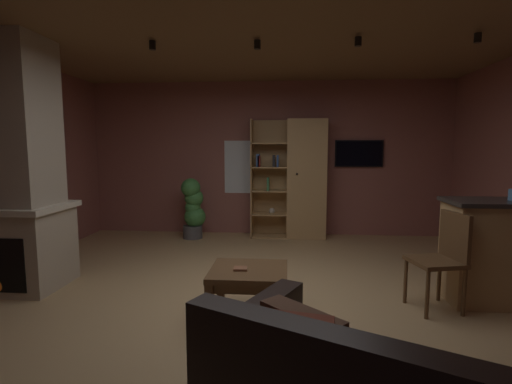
% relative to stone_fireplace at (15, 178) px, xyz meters
% --- Properties ---
extents(floor, '(6.21, 6.20, 0.02)m').
position_rel_stone_fireplace_xyz_m(floor, '(2.56, -0.22, -1.21)').
color(floor, tan).
rests_on(floor, ground).
extents(wall_back, '(6.33, 0.06, 2.65)m').
position_rel_stone_fireplace_xyz_m(wall_back, '(2.56, 2.91, 0.13)').
color(wall_back, '#8E544C').
rests_on(wall_back, ground).
extents(ceiling, '(6.21, 6.20, 0.02)m').
position_rel_stone_fireplace_xyz_m(ceiling, '(2.56, -0.22, 1.46)').
color(ceiling, brown).
extents(window_pane_back, '(0.67, 0.01, 0.92)m').
position_rel_stone_fireplace_xyz_m(window_pane_back, '(2.12, 2.87, -0.02)').
color(window_pane_back, white).
extents(stone_fireplace, '(0.97, 0.84, 2.65)m').
position_rel_stone_fireplace_xyz_m(stone_fireplace, '(0.00, 0.00, 0.00)').
color(stone_fireplace, tan).
rests_on(stone_fireplace, ground).
extents(bookshelf_cabinet, '(1.25, 0.41, 1.99)m').
position_rel_stone_fireplace_xyz_m(bookshelf_cabinet, '(3.12, 2.63, -0.21)').
color(bookshelf_cabinet, tan).
rests_on(bookshelf_cabinet, ground).
extents(coffee_table, '(0.68, 0.63, 0.45)m').
position_rel_stone_fireplace_xyz_m(coffee_table, '(2.55, -0.55, -0.84)').
color(coffee_table, brown).
rests_on(coffee_table, ground).
extents(table_book_0, '(0.12, 0.11, 0.02)m').
position_rel_stone_fireplace_xyz_m(table_book_0, '(2.48, -0.59, -0.74)').
color(table_book_0, brown).
rests_on(table_book_0, coffee_table).
extents(dining_chair, '(0.51, 0.51, 0.92)m').
position_rel_stone_fireplace_xyz_m(dining_chair, '(4.34, -0.23, -0.67)').
color(dining_chair, brown).
rests_on(dining_chair, ground).
extents(potted_floor_plant, '(0.39, 0.39, 1.01)m').
position_rel_stone_fireplace_xyz_m(potted_floor_plant, '(1.32, 2.42, -0.69)').
color(potted_floor_plant, '#4C4C51').
rests_on(potted_floor_plant, ground).
extents(wall_mounted_tv, '(0.80, 0.06, 0.45)m').
position_rel_stone_fireplace_xyz_m(wall_mounted_tv, '(4.10, 2.84, 0.22)').
color(wall_mounted_tv, black).
extents(track_light_spot_0, '(0.07, 0.07, 0.09)m').
position_rel_stone_fireplace_xyz_m(track_light_spot_0, '(0.32, 0.28, 1.38)').
color(track_light_spot_0, black).
extents(track_light_spot_1, '(0.07, 0.07, 0.09)m').
position_rel_stone_fireplace_xyz_m(track_light_spot_1, '(1.46, 0.22, 1.38)').
color(track_light_spot_1, black).
extents(track_light_spot_2, '(0.07, 0.07, 0.09)m').
position_rel_stone_fireplace_xyz_m(track_light_spot_2, '(2.56, 0.28, 1.38)').
color(track_light_spot_2, black).
extents(track_light_spot_3, '(0.07, 0.07, 0.09)m').
position_rel_stone_fireplace_xyz_m(track_light_spot_3, '(3.59, 0.25, 1.38)').
color(track_light_spot_3, black).
extents(track_light_spot_4, '(0.07, 0.07, 0.09)m').
position_rel_stone_fireplace_xyz_m(track_light_spot_4, '(4.73, 0.21, 1.38)').
color(track_light_spot_4, black).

